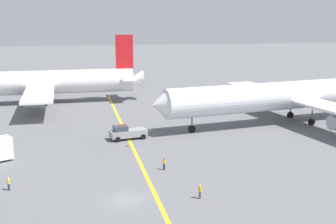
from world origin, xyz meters
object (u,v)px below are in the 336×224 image
ground_crew_marshaller_foreground (200,191)px  ground_crew_ramp_agent_by_cones (164,164)px  traffic_cone_nose_right (128,145)px  ground_crew_wing_walker_right (9,184)px  airliner_at_gate_left (32,83)px  airliner_being_pushed (289,96)px  pushback_tug (127,132)px

ground_crew_marshaller_foreground → ground_crew_ramp_agent_by_cones: (-2.22, 10.66, -0.02)m
ground_crew_marshaller_foreground → traffic_cone_nose_right: 23.93m
ground_crew_wing_walker_right → traffic_cone_nose_right: ground_crew_wing_walker_right is taller
airliner_at_gate_left → ground_crew_ramp_agent_by_cones: size_ratio=33.08×
airliner_being_pushed → ground_crew_marshaller_foreground: size_ratio=33.25×
ground_crew_ramp_agent_by_cones → ground_crew_marshaller_foreground: bearing=-78.2°
ground_crew_marshaller_foreground → ground_crew_wing_walker_right: 23.28m
ground_crew_ramp_agent_by_cones → ground_crew_wing_walker_right: bearing=-169.6°
ground_crew_wing_walker_right → ground_crew_marshaller_foreground: bearing=-17.5°
airliner_at_gate_left → pushback_tug: (19.15, -36.99, -3.91)m
airliner_being_pushed → ground_crew_ramp_agent_by_cones: airliner_being_pushed is taller
airliner_at_gate_left → ground_crew_ramp_agent_by_cones: 58.51m
ground_crew_wing_walker_right → ground_crew_ramp_agent_by_cones: size_ratio=0.99×
ground_crew_marshaller_foreground → traffic_cone_nose_right: size_ratio=2.85×
pushback_tug → ground_crew_ramp_agent_by_cones: size_ratio=5.71×
airliner_being_pushed → ground_crew_ramp_agent_by_cones: (-29.64, -22.90, -4.64)m
traffic_cone_nose_right → ground_crew_wing_walker_right: bearing=-135.1°
airliner_at_gate_left → airliner_being_pushed: bearing=-30.7°
pushback_tug → ground_crew_marshaller_foreground: bearing=-78.6°
ground_crew_marshaller_foreground → ground_crew_wing_walker_right: ground_crew_marshaller_foreground is taller
airliner_being_pushed → ground_crew_ramp_agent_by_cones: 37.74m
airliner_at_gate_left → ground_crew_ramp_agent_by_cones: (22.46, -53.86, -4.22)m
airliner_at_gate_left → ground_crew_ramp_agent_by_cones: airliner_at_gate_left is taller
airliner_at_gate_left → pushback_tug: 41.84m
ground_crew_ramp_agent_by_cones → traffic_cone_nose_right: bearing=106.6°
ground_crew_ramp_agent_by_cones → pushback_tug: bearing=101.1°
ground_crew_marshaller_foreground → traffic_cone_nose_right: ground_crew_marshaller_foreground is taller
pushback_tug → ground_crew_ramp_agent_by_cones: bearing=-78.9°
pushback_tug → ground_crew_marshaller_foreground: pushback_tug is taller
ground_crew_ramp_agent_by_cones → traffic_cone_nose_right: size_ratio=2.80×
airliner_at_gate_left → ground_crew_wing_walker_right: 57.74m
ground_crew_marshaller_foreground → ground_crew_wing_walker_right: size_ratio=1.03×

